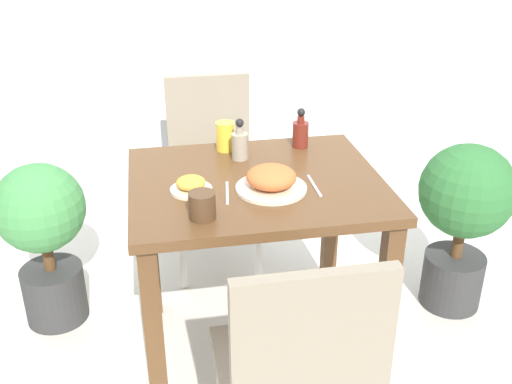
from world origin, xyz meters
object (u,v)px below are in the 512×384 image
at_px(condiment_bottle, 300,133).
at_px(food_plate, 271,180).
at_px(side_plate, 191,185).
at_px(sauce_bottle, 240,144).
at_px(juice_glass, 225,136).
at_px(potted_plant_right, 464,211).
at_px(chair_far, 212,161).
at_px(chair_near, 299,372).
at_px(potted_plant_left, 44,231).
at_px(drink_cup, 202,205).

bearing_deg(condiment_bottle, food_plate, -118.20).
relative_size(side_plate, sauce_bottle, 0.89).
height_order(juice_glass, potted_plant_right, juice_glass).
distance_m(side_plate, juice_glass, 0.39).
xyz_separation_m(chair_far, condiment_bottle, (0.31, -0.46, 0.30)).
distance_m(side_plate, potted_plant_right, 1.21).
distance_m(chair_near, potted_plant_left, 1.34).
bearing_deg(sauce_bottle, potted_plant_right, -3.53).
xyz_separation_m(food_plate, potted_plant_right, (0.88, 0.23, -0.33)).
xyz_separation_m(side_plate, condiment_bottle, (0.47, 0.33, 0.04)).
height_order(side_plate, juice_glass, juice_glass).
distance_m(condiment_bottle, potted_plant_right, 0.79).
bearing_deg(potted_plant_right, chair_near, -137.75).
bearing_deg(chair_near, sauce_bottle, -89.42).
xyz_separation_m(potted_plant_left, potted_plant_right, (1.74, -0.22, 0.04)).
bearing_deg(juice_glass, chair_near, -87.10).
relative_size(food_plate, side_plate, 1.71).
distance_m(chair_far, side_plate, 0.85).
xyz_separation_m(drink_cup, potted_plant_right, (1.14, 0.38, -0.33)).
relative_size(juice_glass, sauce_bottle, 0.71).
relative_size(chair_far, side_plate, 6.38).
xyz_separation_m(condiment_bottle, potted_plant_left, (-1.05, 0.08, -0.39)).
relative_size(chair_near, juice_glass, 8.01).
xyz_separation_m(food_plate, sauce_bottle, (-0.06, 0.29, 0.02)).
relative_size(chair_far, food_plate, 3.73).
xyz_separation_m(drink_cup, condiment_bottle, (0.45, 0.52, 0.02)).
bearing_deg(side_plate, drink_cup, -84.40).
bearing_deg(potted_plant_left, chair_far, 27.19).
relative_size(condiment_bottle, potted_plant_right, 0.21).
bearing_deg(juice_glass, potted_plant_right, -9.07).
xyz_separation_m(chair_near, side_plate, (-0.22, 0.66, 0.26)).
distance_m(juice_glass, potted_plant_left, 0.85).
xyz_separation_m(juice_glass, potted_plant_left, (-0.75, 0.06, -0.38)).
bearing_deg(chair_near, food_plate, -94.82).
xyz_separation_m(food_plate, juice_glass, (-0.10, 0.39, 0.02)).
distance_m(food_plate, potted_plant_left, 1.03).
xyz_separation_m(chair_far, food_plate, (0.11, -0.83, 0.28)).
relative_size(side_plate, potted_plant_right, 0.19).
relative_size(juice_glass, potted_plant_right, 0.15).
distance_m(drink_cup, potted_plant_right, 1.24).
distance_m(side_plate, potted_plant_left, 0.79).
relative_size(drink_cup, sauce_bottle, 0.54).
relative_size(chair_near, potted_plant_left, 1.26).
relative_size(chair_near, chair_far, 1.00).
height_order(sauce_bottle, potted_plant_right, sauce_bottle).
height_order(chair_far, potted_plant_left, chair_far).
distance_m(chair_near, food_plate, 0.68).
distance_m(drink_cup, condiment_bottle, 0.68).
relative_size(food_plate, juice_glass, 2.15).
bearing_deg(chair_far, sauce_bottle, -84.61).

